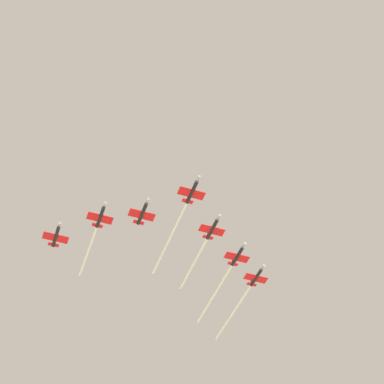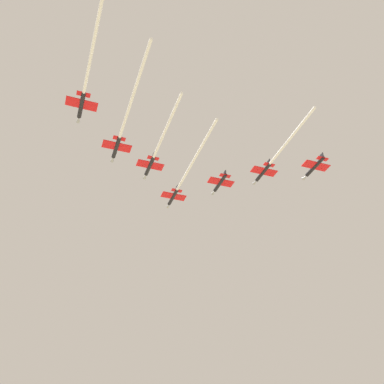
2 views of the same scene
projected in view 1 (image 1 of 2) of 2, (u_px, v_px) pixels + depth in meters
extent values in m
cylinder|color=black|center=(192.00, 192.00, 195.25)|extent=(7.23, 7.98, 1.17)
cone|color=#9EA3AD|center=(198.00, 179.00, 191.51)|extent=(2.25, 2.34, 1.11)
cube|color=red|center=(191.00, 193.00, 195.55)|extent=(8.66, 8.20, 0.19)
cube|color=red|center=(188.00, 201.00, 197.93)|extent=(3.71, 3.52, 0.19)
cube|color=black|center=(188.00, 199.00, 198.59)|extent=(1.26, 1.39, 1.92)
cylinder|color=white|center=(169.00, 240.00, 210.02)|extent=(24.88, 28.07, 0.82)
cylinder|color=black|center=(212.00, 229.00, 207.24)|extent=(7.23, 7.98, 1.17)
cone|color=#9EA3AD|center=(219.00, 217.00, 203.49)|extent=(2.25, 2.34, 1.11)
cube|color=red|center=(212.00, 230.00, 207.54)|extent=(8.66, 8.20, 0.19)
cube|color=red|center=(208.00, 237.00, 209.92)|extent=(3.71, 3.52, 0.19)
cube|color=black|center=(208.00, 235.00, 210.57)|extent=(1.26, 1.39, 1.92)
cylinder|color=white|center=(193.00, 264.00, 219.34)|extent=(19.36, 21.81, 0.82)
cylinder|color=black|center=(142.00, 214.00, 201.06)|extent=(7.23, 7.98, 1.17)
cone|color=#9EA3AD|center=(147.00, 201.00, 197.31)|extent=(2.25, 2.34, 1.11)
cube|color=red|center=(142.00, 215.00, 201.36)|extent=(8.66, 8.20, 0.19)
cube|color=red|center=(139.00, 222.00, 203.74)|extent=(3.71, 3.52, 0.19)
cube|color=black|center=(139.00, 220.00, 204.39)|extent=(1.26, 1.39, 1.92)
cylinder|color=black|center=(237.00, 256.00, 213.62)|extent=(7.23, 7.98, 1.17)
cone|color=#9EA3AD|center=(244.00, 245.00, 209.87)|extent=(2.25, 2.34, 1.11)
cube|color=red|center=(237.00, 257.00, 213.92)|extent=(8.66, 8.20, 0.19)
cube|color=red|center=(233.00, 264.00, 216.30)|extent=(3.71, 3.52, 0.19)
cube|color=black|center=(233.00, 262.00, 216.95)|extent=(1.26, 1.39, 1.92)
cylinder|color=white|center=(214.00, 295.00, 227.98)|extent=(24.04, 27.11, 0.82)
cylinder|color=black|center=(100.00, 217.00, 204.72)|extent=(7.23, 7.98, 1.17)
cone|color=#9EA3AD|center=(105.00, 205.00, 200.98)|extent=(2.25, 2.34, 1.11)
cube|color=red|center=(100.00, 218.00, 205.02)|extent=(8.66, 8.20, 0.19)
cube|color=red|center=(97.00, 225.00, 207.40)|extent=(3.71, 3.52, 0.19)
cube|color=black|center=(98.00, 223.00, 208.06)|extent=(1.26, 1.39, 1.92)
cylinder|color=white|center=(88.00, 252.00, 216.29)|extent=(18.25, 20.54, 0.82)
cylinder|color=black|center=(256.00, 277.00, 225.49)|extent=(7.23, 7.98, 1.17)
cone|color=#9EA3AD|center=(263.00, 267.00, 221.75)|extent=(2.25, 2.34, 1.11)
cube|color=red|center=(256.00, 278.00, 225.79)|extent=(8.66, 8.20, 0.19)
cube|color=red|center=(252.00, 284.00, 228.18)|extent=(3.71, 3.52, 0.19)
cube|color=black|center=(252.00, 282.00, 228.83)|extent=(1.26, 1.39, 1.92)
cylinder|color=white|center=(233.00, 313.00, 240.13)|extent=(24.61, 27.76, 0.82)
cylinder|color=black|center=(56.00, 237.00, 207.08)|extent=(7.23, 7.98, 1.17)
cone|color=#9EA3AD|center=(59.00, 225.00, 203.34)|extent=(2.25, 2.34, 1.11)
cube|color=red|center=(56.00, 238.00, 207.38)|extent=(8.66, 8.20, 0.19)
cube|color=red|center=(53.00, 245.00, 209.76)|extent=(3.71, 3.52, 0.19)
cube|color=black|center=(54.00, 242.00, 210.42)|extent=(1.26, 1.39, 1.92)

